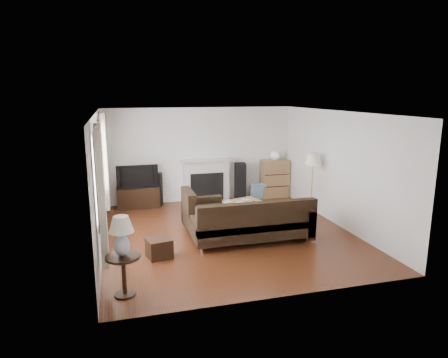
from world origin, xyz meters
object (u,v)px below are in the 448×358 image
object	(u,v)px
tv_stand	(138,197)
bookshelf	(274,178)
coffee_table	(238,211)
side_table	(124,276)
sectional_sofa	(252,221)
floor_lamp	(312,185)

from	to	relation	value
tv_stand	bookshelf	size ratio (longest dim) A/B	1.00
tv_stand	coffee_table	world-z (taller)	tv_stand
bookshelf	side_table	xyz separation A→B (m)	(-4.23, -4.63, -0.22)
bookshelf	sectional_sofa	world-z (taller)	bookshelf
bookshelf	sectional_sofa	xyz separation A→B (m)	(-1.74, -3.06, -0.11)
side_table	floor_lamp	bearing A→B (deg)	31.86
tv_stand	bookshelf	distance (m)	3.76
tv_stand	side_table	xyz separation A→B (m)	(-0.47, -4.59, 0.04)
side_table	coffee_table	bearing A→B (deg)	48.11
bookshelf	coffee_table	world-z (taller)	bookshelf
sectional_sofa	tv_stand	bearing A→B (deg)	123.74
bookshelf	floor_lamp	size ratio (longest dim) A/B	0.69
sectional_sofa	bookshelf	bearing A→B (deg)	60.38
sectional_sofa	floor_lamp	distance (m)	2.23
coffee_table	floor_lamp	size ratio (longest dim) A/B	0.71
tv_stand	bookshelf	xyz separation A→B (m)	(3.75, 0.05, 0.26)
bookshelf	floor_lamp	distance (m)	1.94
tv_stand	floor_lamp	world-z (taller)	floor_lamp
sectional_sofa	coffee_table	xyz separation A→B (m)	(0.15, 1.37, -0.20)
bookshelf	side_table	bearing A→B (deg)	-132.37
coffee_table	side_table	bearing A→B (deg)	-149.69
tv_stand	side_table	bearing A→B (deg)	-95.90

